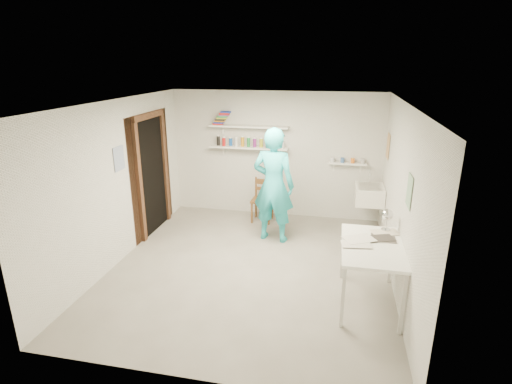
% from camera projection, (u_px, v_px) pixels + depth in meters
% --- Properties ---
extents(floor, '(4.00, 4.50, 0.02)m').
position_uv_depth(floor, '(251.00, 268.00, 5.92)').
color(floor, slate).
rests_on(floor, ground).
extents(ceiling, '(4.00, 4.50, 0.02)m').
position_uv_depth(ceiling, '(250.00, 102.00, 5.17)').
color(ceiling, silver).
rests_on(ceiling, wall_back).
extents(wall_back, '(4.00, 0.02, 2.40)m').
position_uv_depth(wall_back, '(276.00, 155.00, 7.65)').
color(wall_back, silver).
rests_on(wall_back, ground).
extents(wall_front, '(4.00, 0.02, 2.40)m').
position_uv_depth(wall_front, '(194.00, 270.00, 3.44)').
color(wall_front, silver).
rests_on(wall_front, ground).
extents(wall_left, '(0.02, 4.50, 2.40)m').
position_uv_depth(wall_left, '(118.00, 182.00, 5.93)').
color(wall_left, silver).
rests_on(wall_left, ground).
extents(wall_right, '(0.02, 4.50, 2.40)m').
position_uv_depth(wall_right, '(402.00, 200.00, 5.16)').
color(wall_right, silver).
rests_on(wall_right, ground).
extents(doorway_recess, '(0.02, 0.90, 2.00)m').
position_uv_depth(doorway_recess, '(152.00, 176.00, 6.97)').
color(doorway_recess, black).
rests_on(doorway_recess, wall_left).
extents(corridor_box, '(1.40, 1.50, 2.10)m').
position_uv_depth(corridor_box, '(115.00, 171.00, 7.09)').
color(corridor_box, brown).
rests_on(corridor_box, ground).
extents(door_lintel, '(0.06, 1.05, 0.10)m').
position_uv_depth(door_lintel, '(148.00, 116.00, 6.64)').
color(door_lintel, brown).
rests_on(door_lintel, wall_left).
extents(door_jamb_near, '(0.06, 0.10, 2.00)m').
position_uv_depth(door_jamb_near, '(140.00, 184.00, 6.50)').
color(door_jamb_near, brown).
rests_on(door_jamb_near, ground).
extents(door_jamb_far, '(0.06, 0.10, 2.00)m').
position_uv_depth(door_jamb_far, '(165.00, 169.00, 7.43)').
color(door_jamb_far, brown).
rests_on(door_jamb_far, ground).
extents(shelf_lower, '(1.50, 0.22, 0.03)m').
position_uv_depth(shelf_lower, '(249.00, 147.00, 7.58)').
color(shelf_lower, white).
rests_on(shelf_lower, wall_back).
extents(shelf_upper, '(1.50, 0.22, 0.03)m').
position_uv_depth(shelf_upper, '(249.00, 126.00, 7.45)').
color(shelf_upper, white).
rests_on(shelf_upper, wall_back).
extents(ledge_shelf, '(0.70, 0.14, 0.03)m').
position_uv_depth(ledge_shelf, '(347.00, 164.00, 7.33)').
color(ledge_shelf, white).
rests_on(ledge_shelf, wall_back).
extents(poster_left, '(0.01, 0.28, 0.36)m').
position_uv_depth(poster_left, '(119.00, 158.00, 5.87)').
color(poster_left, '#334C7F').
rests_on(poster_left, wall_left).
extents(poster_right_a, '(0.01, 0.34, 0.42)m').
position_uv_depth(poster_right_a, '(388.00, 146.00, 6.73)').
color(poster_right_a, '#995933').
rests_on(poster_right_a, wall_right).
extents(poster_right_b, '(0.01, 0.30, 0.38)m').
position_uv_depth(poster_right_b, '(409.00, 191.00, 4.56)').
color(poster_right_b, '#3F724C').
rests_on(poster_right_b, wall_right).
extents(belfast_sink, '(0.48, 0.60, 0.30)m').
position_uv_depth(belfast_sink, '(369.00, 195.00, 6.95)').
color(belfast_sink, white).
rests_on(belfast_sink, wall_right).
extents(man, '(0.77, 0.57, 1.93)m').
position_uv_depth(man, '(273.00, 185.00, 6.57)').
color(man, '#28BBCA').
rests_on(man, ground).
extents(wall_clock, '(0.35, 0.09, 0.35)m').
position_uv_depth(wall_clock, '(274.00, 163.00, 6.68)').
color(wall_clock, '#C9AE89').
rests_on(wall_clock, man).
extents(wooden_chair, '(0.41, 0.39, 0.83)m').
position_uv_depth(wooden_chair, '(262.00, 200.00, 7.52)').
color(wooden_chair, brown).
rests_on(wooden_chair, ground).
extents(work_table, '(0.72, 1.21, 0.80)m').
position_uv_depth(work_table, '(369.00, 274.00, 4.94)').
color(work_table, white).
rests_on(work_table, ground).
extents(desk_lamp, '(0.15, 0.15, 0.15)m').
position_uv_depth(desk_lamp, '(387.00, 215.00, 5.16)').
color(desk_lamp, silver).
rests_on(desk_lamp, work_table).
extents(spray_cans, '(1.34, 0.06, 0.17)m').
position_uv_depth(spray_cans, '(249.00, 142.00, 7.54)').
color(spray_cans, black).
rests_on(spray_cans, shelf_lower).
extents(book_stack, '(0.34, 0.14, 0.25)m').
position_uv_depth(book_stack, '(222.00, 118.00, 7.51)').
color(book_stack, red).
rests_on(book_stack, shelf_upper).
extents(ledge_pots, '(0.48, 0.07, 0.09)m').
position_uv_depth(ledge_pots, '(348.00, 160.00, 7.31)').
color(ledge_pots, silver).
rests_on(ledge_pots, ledge_shelf).
extents(papers, '(0.30, 0.22, 0.02)m').
position_uv_depth(papers, '(372.00, 244.00, 4.81)').
color(papers, silver).
rests_on(papers, work_table).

